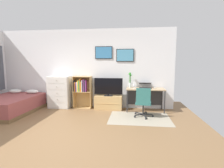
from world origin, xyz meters
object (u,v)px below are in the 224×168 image
(television, at_px, (108,87))
(bamboo_vase, at_px, (130,80))
(dresser, at_px, (60,92))
(bookshelf, at_px, (82,89))
(bed, at_px, (10,104))
(desk, at_px, (145,92))
(tv_stand, at_px, (108,102))
(wine_glass, at_px, (134,84))
(office_chair, at_px, (143,102))
(computer_mouse, at_px, (155,88))
(laptop, at_px, (145,86))

(television, distance_m, bamboo_vase, 0.77)
(dresser, bearing_deg, bookshelf, 4.42)
(bed, bearing_deg, bamboo_vase, 13.27)
(bed, distance_m, desk, 4.31)
(tv_stand, xyz_separation_m, wine_glass, (0.85, -0.15, 0.65))
(office_chair, bearing_deg, tv_stand, 150.39)
(computer_mouse, bearing_deg, bed, -171.14)
(wine_glass, bearing_deg, television, 171.58)
(bed, height_order, dresser, dresser)
(television, relative_size, wine_glass, 5.26)
(office_chair, distance_m, bamboo_vase, 1.09)
(bookshelf, bearing_deg, desk, -1.22)
(desk, relative_size, computer_mouse, 11.59)
(dresser, distance_m, computer_mouse, 3.22)
(television, xyz_separation_m, bamboo_vase, (0.72, 0.12, 0.24))
(bamboo_vase, bearing_deg, tv_stand, -172.38)
(television, xyz_separation_m, computer_mouse, (1.51, -0.04, -0.00))
(office_chair, bearing_deg, bookshelf, 163.31)
(bookshelf, xyz_separation_m, television, (0.93, -0.07, 0.10))
(office_chair, bearing_deg, bed, -175.12)
(dresser, height_order, wine_glass, dresser)
(bookshelf, height_order, wine_glass, bookshelf)
(tv_stand, relative_size, laptop, 2.09)
(computer_mouse, bearing_deg, dresser, 179.22)
(television, bearing_deg, computer_mouse, -1.38)
(desk, xyz_separation_m, wine_glass, (-0.36, -0.15, 0.27))
(tv_stand, bearing_deg, office_chair, -34.45)
(bookshelf, distance_m, bamboo_vase, 1.69)
(bed, bearing_deg, television, 14.11)
(television, distance_m, laptop, 1.22)
(computer_mouse, bearing_deg, wine_glass, -172.25)
(television, bearing_deg, tv_stand, 90.00)
(computer_mouse, distance_m, bamboo_vase, 0.84)
(bed, relative_size, dresser, 1.76)
(dresser, xyz_separation_m, wine_glass, (2.56, -0.13, 0.33))
(desk, bearing_deg, laptop, 87.11)
(desk, relative_size, laptop, 2.75)
(dresser, bearing_deg, bed, -150.32)
(bookshelf, height_order, computer_mouse, bookshelf)
(dresser, relative_size, laptop, 2.51)
(computer_mouse, distance_m, wine_glass, 0.67)
(television, bearing_deg, dresser, 179.75)
(computer_mouse, bearing_deg, television, 178.62)
(desk, relative_size, wine_glass, 6.70)
(dresser, xyz_separation_m, computer_mouse, (3.21, -0.04, 0.21))
(office_chair, xyz_separation_m, computer_mouse, (0.40, 0.70, 0.30))
(bookshelf, bearing_deg, computer_mouse, -2.43)
(television, distance_m, desk, 1.22)
(bed, bearing_deg, computer_mouse, 9.17)
(desk, bearing_deg, wine_glass, -157.83)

